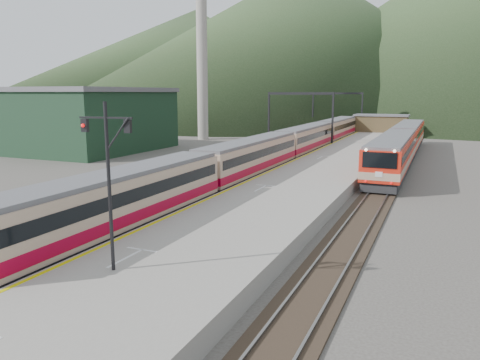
% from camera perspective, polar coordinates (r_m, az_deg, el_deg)
% --- Properties ---
extents(track_main, '(2.60, 200.00, 0.23)m').
position_cam_1_polar(track_main, '(52.36, 5.63, 1.94)').
color(track_main, black).
rests_on(track_main, ground).
extents(track_far, '(2.60, 200.00, 0.23)m').
position_cam_1_polar(track_far, '(54.07, 0.58, 2.27)').
color(track_far, black).
rests_on(track_far, ground).
extents(track_second, '(2.60, 200.00, 0.23)m').
position_cam_1_polar(track_second, '(50.13, 18.25, 1.07)').
color(track_second, black).
rests_on(track_second, ground).
extents(platform, '(8.00, 100.00, 1.00)m').
position_cam_1_polar(platform, '(48.96, 11.17, 1.70)').
color(platform, gray).
rests_on(platform, ground).
extents(gantry_near, '(9.55, 0.25, 8.00)m').
position_cam_1_polar(gantry_near, '(67.00, 7.34, 8.53)').
color(gantry_near, black).
rests_on(gantry_near, ground).
extents(gantry_far, '(9.55, 0.25, 8.00)m').
position_cam_1_polar(gantry_far, '(91.27, 11.75, 8.92)').
color(gantry_far, black).
rests_on(gantry_far, ground).
extents(warehouse, '(14.50, 20.50, 8.60)m').
position_cam_1_polar(warehouse, '(67.51, -17.17, 7.08)').
color(warehouse, '#14311D').
rests_on(warehouse, ground).
extents(smokestack, '(1.80, 1.80, 30.00)m').
position_cam_1_polar(smokestack, '(81.00, -4.67, 15.58)').
color(smokestack, '#9E998E').
rests_on(smokestack, ground).
extents(station_shed, '(9.40, 4.40, 3.10)m').
position_cam_1_polar(station_shed, '(88.08, 16.83, 6.67)').
color(station_shed, brown).
rests_on(station_shed, platform).
extents(hill_a, '(180.00, 180.00, 60.00)m').
position_cam_1_polar(hill_a, '(208.15, 8.02, 16.57)').
color(hill_a, '#273F1E').
rests_on(hill_a, ground).
extents(hill_d, '(200.00, 200.00, 55.00)m').
position_cam_1_polar(hill_d, '(284.55, -5.38, 14.48)').
color(hill_d, '#273F1E').
rests_on(hill_d, ground).
extents(main_train, '(2.73, 75.04, 3.34)m').
position_cam_1_polar(main_train, '(51.15, 5.32, 3.81)').
color(main_train, tan).
rests_on(main_train, track_main).
extents(second_train, '(3.12, 42.49, 3.81)m').
position_cam_1_polar(second_train, '(58.31, 19.15, 4.34)').
color(second_train, red).
rests_on(second_train, track_second).
extents(signal_mast, '(2.19, 0.46, 6.57)m').
position_cam_1_polar(signal_mast, '(18.43, -15.76, 1.26)').
color(signal_mast, black).
rests_on(signal_mast, platform).
extents(short_signal_b, '(0.27, 0.24, 2.27)m').
position_cam_1_polar(short_signal_b, '(48.79, 1.30, 3.01)').
color(short_signal_b, black).
rests_on(short_signal_b, ground).
extents(short_signal_c, '(0.24, 0.19, 2.27)m').
position_cam_1_polar(short_signal_c, '(40.30, -11.53, 1.20)').
color(short_signal_c, black).
rests_on(short_signal_c, ground).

